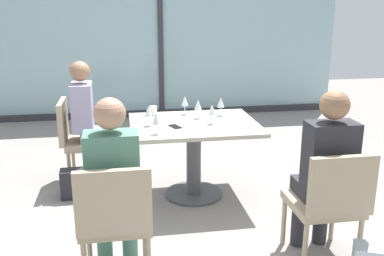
{
  "coord_description": "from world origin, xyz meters",
  "views": [
    {
      "loc": [
        -0.66,
        -3.89,
        1.81
      ],
      "look_at": [
        0.0,
        0.1,
        0.65
      ],
      "focal_mm": 41.03,
      "sensor_mm": 36.0,
      "label": 1
    }
  ],
  "objects_px": {
    "chair_front_right": "(329,200)",
    "wine_glass_2": "(156,119)",
    "wine_glass_3": "(185,101)",
    "wine_glass_4": "(212,110)",
    "wine_glass_1": "(148,112)",
    "coffee_cup": "(153,111)",
    "person_front_right": "(325,167)",
    "handbag_0": "(77,183)",
    "dining_table_main": "(194,142)",
    "person_front_left": "(113,180)",
    "chair_front_left": "(115,216)",
    "wine_glass_0": "(198,105)",
    "cell_phone_on_table": "(175,126)",
    "person_far_left": "(89,116)",
    "chair_far_left": "(79,136)",
    "wine_glass_5": "(221,103)"
  },
  "relations": [
    {
      "from": "chair_front_right",
      "to": "wine_glass_2",
      "type": "bearing_deg",
      "value": 138.13
    },
    {
      "from": "wine_glass_3",
      "to": "wine_glass_4",
      "type": "bearing_deg",
      "value": -64.24
    },
    {
      "from": "chair_front_right",
      "to": "wine_glass_1",
      "type": "height_order",
      "value": "wine_glass_1"
    },
    {
      "from": "wine_glass_1",
      "to": "coffee_cup",
      "type": "distance_m",
      "value": 0.41
    },
    {
      "from": "wine_glass_1",
      "to": "coffee_cup",
      "type": "height_order",
      "value": "wine_glass_1"
    },
    {
      "from": "person_front_right",
      "to": "handbag_0",
      "type": "xyz_separation_m",
      "value": [
        -1.85,
        1.33,
        -0.56
      ]
    },
    {
      "from": "dining_table_main",
      "to": "wine_glass_1",
      "type": "height_order",
      "value": "wine_glass_1"
    },
    {
      "from": "person_front_left",
      "to": "person_front_right",
      "type": "height_order",
      "value": "same"
    },
    {
      "from": "dining_table_main",
      "to": "handbag_0",
      "type": "height_order",
      "value": "dining_table_main"
    },
    {
      "from": "person_front_right",
      "to": "wine_glass_1",
      "type": "distance_m",
      "value": 1.65
    },
    {
      "from": "person_front_left",
      "to": "wine_glass_1",
      "type": "xyz_separation_m",
      "value": [
        0.31,
        1.16,
        0.16
      ]
    },
    {
      "from": "wine_glass_1",
      "to": "coffee_cup",
      "type": "relative_size",
      "value": 2.06
    },
    {
      "from": "chair_front_right",
      "to": "person_front_left",
      "type": "relative_size",
      "value": 0.69
    },
    {
      "from": "chair_front_left",
      "to": "wine_glass_1",
      "type": "bearing_deg",
      "value": 76.26
    },
    {
      "from": "person_front_right",
      "to": "wine_glass_1",
      "type": "relative_size",
      "value": 6.81
    },
    {
      "from": "wine_glass_0",
      "to": "cell_phone_on_table",
      "type": "xyz_separation_m",
      "value": [
        -0.26,
        -0.27,
        -0.13
      ]
    },
    {
      "from": "chair_front_right",
      "to": "wine_glass_2",
      "type": "relative_size",
      "value": 4.7
    },
    {
      "from": "wine_glass_2",
      "to": "handbag_0",
      "type": "height_order",
      "value": "wine_glass_2"
    },
    {
      "from": "chair_front_left",
      "to": "cell_phone_on_table",
      "type": "xyz_separation_m",
      "value": [
        0.54,
        1.19,
        0.24
      ]
    },
    {
      "from": "wine_glass_2",
      "to": "wine_glass_1",
      "type": "bearing_deg",
      "value": 99.51
    },
    {
      "from": "person_far_left",
      "to": "handbag_0",
      "type": "height_order",
      "value": "person_far_left"
    },
    {
      "from": "chair_far_left",
      "to": "coffee_cup",
      "type": "height_order",
      "value": "chair_far_left"
    },
    {
      "from": "person_far_left",
      "to": "cell_phone_on_table",
      "type": "xyz_separation_m",
      "value": [
        0.8,
        -0.63,
        0.03
      ]
    },
    {
      "from": "dining_table_main",
      "to": "person_front_right",
      "type": "height_order",
      "value": "person_front_right"
    },
    {
      "from": "person_front_left",
      "to": "wine_glass_1",
      "type": "relative_size",
      "value": 6.81
    },
    {
      "from": "wine_glass_0",
      "to": "wine_glass_2",
      "type": "distance_m",
      "value": 0.64
    },
    {
      "from": "wine_glass_5",
      "to": "wine_glass_0",
      "type": "bearing_deg",
      "value": -165.83
    },
    {
      "from": "chair_front_left",
      "to": "wine_glass_5",
      "type": "relative_size",
      "value": 4.7
    },
    {
      "from": "person_far_left",
      "to": "wine_glass_1",
      "type": "xyz_separation_m",
      "value": [
        0.57,
        -0.56,
        0.16
      ]
    },
    {
      "from": "person_front_left",
      "to": "wine_glass_2",
      "type": "bearing_deg",
      "value": 68.0
    },
    {
      "from": "wine_glass_0",
      "to": "person_front_right",
      "type": "bearing_deg",
      "value": -63.78
    },
    {
      "from": "dining_table_main",
      "to": "wine_glass_5",
      "type": "distance_m",
      "value": 0.49
    },
    {
      "from": "chair_far_left",
      "to": "dining_table_main",
      "type": "bearing_deg",
      "value": -25.26
    },
    {
      "from": "person_far_left",
      "to": "handbag_0",
      "type": "bearing_deg",
      "value": -108.1
    },
    {
      "from": "person_front_right",
      "to": "person_far_left",
      "type": "bearing_deg",
      "value": 135.08
    },
    {
      "from": "dining_table_main",
      "to": "person_front_right",
      "type": "xyz_separation_m",
      "value": [
        0.73,
        -1.2,
        0.16
      ]
    },
    {
      "from": "person_front_right",
      "to": "coffee_cup",
      "type": "bearing_deg",
      "value": 124.88
    },
    {
      "from": "wine_glass_4",
      "to": "cell_phone_on_table",
      "type": "xyz_separation_m",
      "value": [
        -0.35,
        -0.05,
        -0.13
      ]
    },
    {
      "from": "person_front_left",
      "to": "cell_phone_on_table",
      "type": "relative_size",
      "value": 8.75
    },
    {
      "from": "person_far_left",
      "to": "wine_glass_5",
      "type": "height_order",
      "value": "person_far_left"
    },
    {
      "from": "chair_front_right",
      "to": "wine_glass_0",
      "type": "distance_m",
      "value": 1.65
    },
    {
      "from": "wine_glass_1",
      "to": "wine_glass_2",
      "type": "relative_size",
      "value": 1.0
    },
    {
      "from": "person_far_left",
      "to": "coffee_cup",
      "type": "relative_size",
      "value": 14.0
    },
    {
      "from": "wine_glass_3",
      "to": "wine_glass_5",
      "type": "xyz_separation_m",
      "value": [
        0.34,
        -0.12,
        0.0
      ]
    },
    {
      "from": "dining_table_main",
      "to": "wine_glass_0",
      "type": "bearing_deg",
      "value": 65.89
    },
    {
      "from": "chair_far_left",
      "to": "person_front_right",
      "type": "relative_size",
      "value": 0.69
    },
    {
      "from": "wine_glass_5",
      "to": "handbag_0",
      "type": "height_order",
      "value": "wine_glass_5"
    },
    {
      "from": "coffee_cup",
      "to": "chair_far_left",
      "type": "bearing_deg",
      "value": 167.56
    },
    {
      "from": "person_far_left",
      "to": "wine_glass_2",
      "type": "xyz_separation_m",
      "value": [
        0.61,
        -0.83,
        0.16
      ]
    },
    {
      "from": "chair_front_left",
      "to": "cell_phone_on_table",
      "type": "distance_m",
      "value": 1.33
    }
  ]
}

